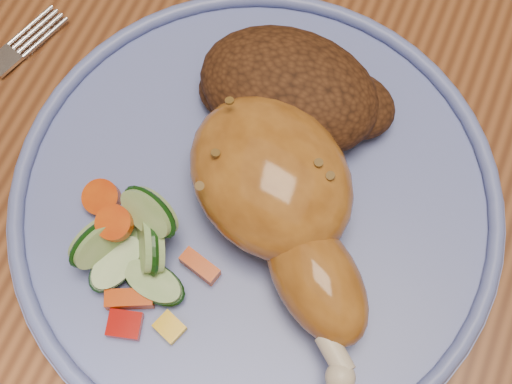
% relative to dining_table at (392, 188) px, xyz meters
% --- Properties ---
extents(ground, '(4.00, 4.00, 0.00)m').
position_rel_dining_table_xyz_m(ground, '(0.00, 0.00, -0.67)').
color(ground, '#522D1C').
rests_on(ground, ground).
extents(dining_table, '(0.90, 1.40, 0.75)m').
position_rel_dining_table_xyz_m(dining_table, '(0.00, 0.00, 0.00)').
color(dining_table, brown).
rests_on(dining_table, ground).
extents(plate, '(0.31, 0.31, 0.01)m').
position_rel_dining_table_xyz_m(plate, '(-0.08, -0.08, 0.09)').
color(plate, '#5C6AB4').
rests_on(plate, dining_table).
extents(plate_rim, '(0.30, 0.30, 0.01)m').
position_rel_dining_table_xyz_m(plate_rim, '(-0.08, -0.08, 0.10)').
color(plate_rim, '#5C6AB4').
rests_on(plate_rim, plate).
extents(chicken_leg, '(0.16, 0.16, 0.06)m').
position_rel_dining_table_xyz_m(chicken_leg, '(-0.06, -0.09, 0.12)').
color(chicken_leg, '#AC6724').
rests_on(chicken_leg, plate).
extents(rice_pilaf, '(0.12, 0.08, 0.05)m').
position_rel_dining_table_xyz_m(rice_pilaf, '(-0.08, -0.01, 0.11)').
color(rice_pilaf, '#3F210F').
rests_on(rice_pilaf, plate).
extents(vegetable_pile, '(0.10, 0.09, 0.04)m').
position_rel_dining_table_xyz_m(vegetable_pile, '(-0.13, -0.14, 0.11)').
color(vegetable_pile, '#A50A05').
rests_on(vegetable_pile, plate).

